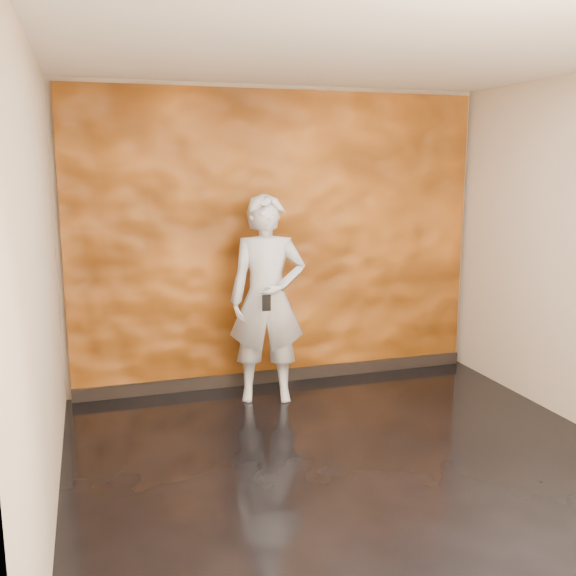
% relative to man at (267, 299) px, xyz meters
% --- Properties ---
extents(room, '(4.02, 4.02, 2.81)m').
position_rel_man_xyz_m(room, '(0.25, -1.51, 0.48)').
color(room, black).
rests_on(room, ground).
extents(feature_wall, '(3.90, 0.06, 2.75)m').
position_rel_man_xyz_m(feature_wall, '(0.25, 0.45, 0.46)').
color(feature_wall, '#BF641C').
rests_on(feature_wall, ground).
extents(baseboard, '(3.90, 0.04, 0.12)m').
position_rel_man_xyz_m(baseboard, '(0.25, 0.41, -0.86)').
color(baseboard, black).
rests_on(baseboard, ground).
extents(man, '(0.76, 0.59, 1.84)m').
position_rel_man_xyz_m(man, '(0.00, 0.00, 0.00)').
color(man, '#959AA3').
rests_on(man, ground).
extents(phone, '(0.08, 0.02, 0.14)m').
position_rel_man_xyz_m(phone, '(-0.08, -0.26, 0.03)').
color(phone, black).
rests_on(phone, man).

